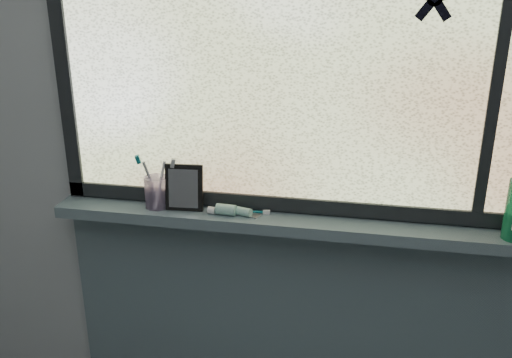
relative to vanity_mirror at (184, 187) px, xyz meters
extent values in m
cube|color=#9EA3A8|center=(0.36, 0.07, 0.15)|extent=(3.00, 0.01, 2.50)
cube|color=#4D5F67|center=(0.36, 0.00, -0.10)|extent=(1.62, 0.14, 0.04)
cube|color=#4D5F67|center=(0.36, 0.06, -0.61)|extent=(1.62, 0.02, 0.98)
cube|color=silver|center=(0.36, 0.05, 0.43)|extent=(1.50, 0.01, 1.00)
cube|color=black|center=(0.36, 0.05, -0.05)|extent=(1.60, 0.03, 0.05)
cube|color=black|center=(-0.42, 0.05, 0.43)|extent=(0.05, 0.03, 1.10)
cube|color=black|center=(0.96, 0.05, 0.43)|extent=(0.03, 0.03, 1.00)
cube|color=black|center=(0.00, 0.00, 0.00)|extent=(0.13, 0.07, 0.16)
cylinder|color=#C3A2D7|center=(-0.10, 0.00, -0.03)|extent=(0.10, 0.10, 0.11)
camera|label=1|loc=(0.58, -1.72, 0.72)|focal=40.00mm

